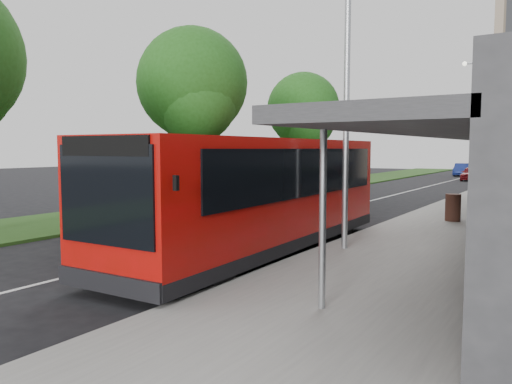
% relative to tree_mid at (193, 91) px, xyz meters
% --- Properties ---
extents(ground, '(120.00, 120.00, 0.00)m').
position_rel_tree_mid_xyz_m(ground, '(7.01, -9.05, -5.75)').
color(ground, black).
rests_on(ground, ground).
extents(pavement, '(5.00, 80.00, 0.15)m').
position_rel_tree_mid_xyz_m(pavement, '(13.01, 10.95, -5.67)').
color(pavement, gray).
rests_on(pavement, ground).
extents(grass_verge, '(5.00, 80.00, 0.10)m').
position_rel_tree_mid_xyz_m(grass_verge, '(0.01, 10.95, -5.70)').
color(grass_verge, '#1D4115').
rests_on(grass_verge, ground).
extents(lane_centre_line, '(0.12, 70.00, 0.01)m').
position_rel_tree_mid_xyz_m(lane_centre_line, '(7.01, 5.95, -5.74)').
color(lane_centre_line, silver).
rests_on(lane_centre_line, ground).
extents(kerb_dashes, '(0.12, 56.00, 0.01)m').
position_rel_tree_mid_xyz_m(kerb_dashes, '(10.31, 9.95, -5.74)').
color(kerb_dashes, silver).
rests_on(kerb_dashes, ground).
extents(tree_mid, '(5.54, 5.54, 8.90)m').
position_rel_tree_mid_xyz_m(tree_mid, '(0.00, 0.00, 0.00)').
color(tree_mid, '#311D13').
rests_on(tree_mid, ground).
extents(tree_far, '(5.10, 5.10, 8.20)m').
position_rel_tree_mid_xyz_m(tree_far, '(0.00, 12.00, -0.46)').
color(tree_far, '#311D13').
rests_on(tree_far, ground).
extents(lamp_post_near, '(1.44, 0.28, 8.00)m').
position_rel_tree_mid_xyz_m(lamp_post_near, '(11.13, -7.05, -1.03)').
color(lamp_post_near, '#979B9F').
rests_on(lamp_post_near, pavement).
extents(lamp_post_far, '(1.44, 0.28, 8.00)m').
position_rel_tree_mid_xyz_m(lamp_post_far, '(11.13, 12.95, -1.03)').
color(lamp_post_far, '#979B9F').
rests_on(lamp_post_far, pavement).
extents(bus_main, '(3.17, 11.08, 3.11)m').
position_rel_tree_mid_xyz_m(bus_main, '(9.20, -8.17, -4.15)').
color(bus_main, '#AB0A09').
rests_on(bus_main, ground).
extents(bus_second, '(3.24, 11.32, 3.18)m').
position_rel_tree_mid_xyz_m(bus_second, '(5.19, -3.68, -4.12)').
color(bus_second, '#AB0A09').
rests_on(bus_second, ground).
extents(litter_bin, '(0.67, 0.67, 1.01)m').
position_rel_tree_mid_xyz_m(litter_bin, '(12.60, -0.05, -5.09)').
color(litter_bin, '#3C2118').
rests_on(litter_bin, pavement).
extents(bollard, '(0.17, 0.17, 0.99)m').
position_rel_tree_mid_xyz_m(bollard, '(12.24, 8.82, -5.10)').
color(bollard, yellow).
rests_on(bollard, pavement).
extents(car_near, '(1.61, 3.75, 1.26)m').
position_rel_tree_mid_xyz_m(car_near, '(8.48, 28.02, -5.12)').
color(car_near, '#5B0D11').
rests_on(car_near, ground).
extents(car_far, '(1.72, 4.10, 1.32)m').
position_rel_tree_mid_xyz_m(car_far, '(6.31, 35.57, -5.09)').
color(car_far, navy).
rests_on(car_far, ground).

